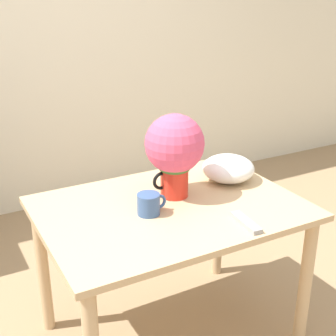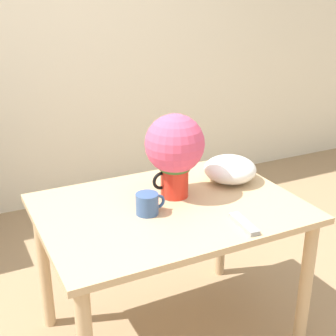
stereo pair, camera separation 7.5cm
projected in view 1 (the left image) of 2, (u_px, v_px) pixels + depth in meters
wall_back at (29, 41)px, 3.35m from camera, size 8.00×0.05×2.60m
table at (170, 227)px, 2.17m from camera, size 1.17×0.85×0.74m
flower_vase at (174, 150)px, 2.14m from camera, size 0.28×0.28×0.40m
coffee_mug at (149, 204)px, 2.03m from camera, size 0.14×0.10×0.09m
white_bowl at (228, 168)px, 2.37m from camera, size 0.27×0.27×0.13m
remote_control at (246, 222)px, 1.96m from camera, size 0.06×0.19×0.02m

